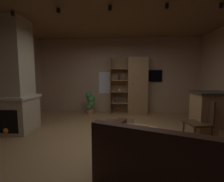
{
  "coord_description": "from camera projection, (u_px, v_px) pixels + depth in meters",
  "views": [
    {
      "loc": [
        0.31,
        -3.24,
        1.44
      ],
      "look_at": [
        0.0,
        0.4,
        1.05
      ],
      "focal_mm": 25.09,
      "sensor_mm": 36.0,
      "label": 1
    }
  ],
  "objects": [
    {
      "name": "ceiling",
      "position": [
        110.0,
        7.0,
        3.1
      ],
      "size": [
        5.98,
        5.33,
        0.02
      ],
      "primitive_type": "cube",
      "color": "brown"
    },
    {
      "name": "dining_chair",
      "position": [
        201.0,
        120.0,
        3.14
      ],
      "size": [
        0.5,
        0.5,
        0.92
      ],
      "color": "#4C331E",
      "rests_on": "ground"
    },
    {
      "name": "track_light_spot_2",
      "position": [
        110.0,
        8.0,
        2.98
      ],
      "size": [
        0.07,
        0.07,
        0.09
      ],
      "primitive_type": "cylinder",
      "color": "black"
    },
    {
      "name": "window_pane_back",
      "position": [
        108.0,
        83.0,
        5.94
      ],
      "size": [
        0.67,
        0.01,
        0.81
      ],
      "primitive_type": "cube",
      "color": "white"
    },
    {
      "name": "floor",
      "position": [
        110.0,
        141.0,
        3.39
      ],
      "size": [
        5.98,
        5.33,
        0.02
      ],
      "primitive_type": "cube",
      "color": "#A37A4C",
      "rests_on": "ground"
    },
    {
      "name": "wall_back",
      "position": [
        117.0,
        76.0,
        5.91
      ],
      "size": [
        6.1,
        0.06,
        2.77
      ],
      "primitive_type": "cube",
      "color": "tan",
      "rests_on": "ground"
    },
    {
      "name": "table_book_1",
      "position": [
        121.0,
        123.0,
        3.14
      ],
      "size": [
        0.16,
        0.13,
        0.02
      ],
      "primitive_type": "cube",
      "rotation": [
        0.0,
        0.0,
        0.2
      ],
      "color": "gold",
      "rests_on": "coffee_table"
    },
    {
      "name": "coffee_table",
      "position": [
        119.0,
        127.0,
        3.21
      ],
      "size": [
        0.63,
        0.69,
        0.44
      ],
      "color": "#4C331E",
      "rests_on": "ground"
    },
    {
      "name": "track_light_spot_3",
      "position": [
        167.0,
        6.0,
        2.89
      ],
      "size": [
        0.07,
        0.07,
        0.09
      ],
      "primitive_type": "cylinder",
      "color": "black"
    },
    {
      "name": "track_light_spot_1",
      "position": [
        58.0,
        11.0,
        3.1
      ],
      "size": [
        0.07,
        0.07,
        0.09
      ],
      "primitive_type": "cylinder",
      "color": "black"
    },
    {
      "name": "wall_mounted_tv",
      "position": [
        151.0,
        76.0,
        5.74
      ],
      "size": [
        0.76,
        0.06,
        0.43
      ],
      "color": "black"
    },
    {
      "name": "stone_fireplace",
      "position": [
        14.0,
        82.0,
        3.86
      ],
      "size": [
        0.95,
        0.82,
        2.77
      ],
      "color": "#BCAD8E",
      "rests_on": "ground"
    },
    {
      "name": "table_book_0",
      "position": [
        117.0,
        124.0,
        3.14
      ],
      "size": [
        0.15,
        0.13,
        0.03
      ],
      "primitive_type": "cube",
      "rotation": [
        0.0,
        0.0,
        0.23
      ],
      "color": "#387247",
      "rests_on": "coffee_table"
    },
    {
      "name": "bookshelf_cabinet",
      "position": [
        135.0,
        86.0,
        5.63
      ],
      "size": [
        1.33,
        0.41,
        2.04
      ],
      "color": "#997047",
      "rests_on": "ground"
    },
    {
      "name": "potted_floor_plant",
      "position": [
        90.0,
        102.0,
        5.61
      ],
      "size": [
        0.33,
        0.32,
        0.83
      ],
      "color": "#B77051",
      "rests_on": "ground"
    },
    {
      "name": "track_light_spot_0",
      "position": [
        13.0,
        13.0,
        3.23
      ],
      "size": [
        0.07,
        0.07,
        0.09
      ],
      "primitive_type": "cylinder",
      "color": "black"
    },
    {
      "name": "track_light_spot_4",
      "position": [
        221.0,
        6.0,
        2.87
      ],
      "size": [
        0.07,
        0.07,
        0.09
      ],
      "primitive_type": "cylinder",
      "color": "black"
    },
    {
      "name": "leather_couch",
      "position": [
        162.0,
        162.0,
        2.03
      ],
      "size": [
        1.86,
        1.41,
        0.84
      ],
      "color": "#382116",
      "rests_on": "ground"
    }
  ]
}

